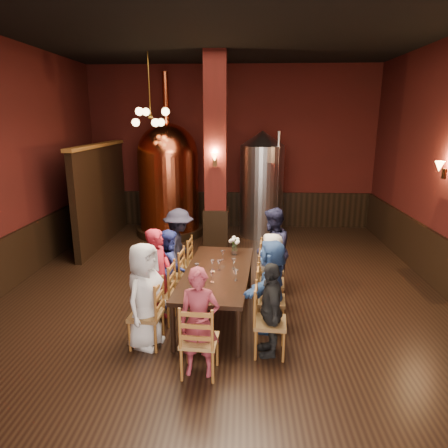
{
  "coord_description": "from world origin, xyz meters",
  "views": [
    {
      "loc": [
        0.35,
        -6.45,
        3.07
      ],
      "look_at": [
        0.02,
        0.2,
        1.31
      ],
      "focal_mm": 32.0,
      "sensor_mm": 36.0,
      "label": 1
    }
  ],
  "objects_px": {
    "person_0": "(145,295)",
    "copper_kettle": "(169,178)",
    "rose_vase": "(234,243)",
    "person_1": "(159,276)",
    "person_2": "(170,267)",
    "dining_table": "(217,275)",
    "steel_vessel": "(262,184)"
  },
  "relations": [
    {
      "from": "copper_kettle",
      "to": "steel_vessel",
      "type": "xyz_separation_m",
      "value": [
        2.47,
        0.06,
        -0.14
      ]
    },
    {
      "from": "person_1",
      "to": "steel_vessel",
      "type": "xyz_separation_m",
      "value": [
        1.74,
        4.91,
        0.64
      ]
    },
    {
      "from": "person_0",
      "to": "rose_vase",
      "type": "height_order",
      "value": "person_0"
    },
    {
      "from": "person_1",
      "to": "person_2",
      "type": "xyz_separation_m",
      "value": [
        0.05,
        0.66,
        -0.1
      ]
    },
    {
      "from": "dining_table",
      "to": "copper_kettle",
      "type": "bearing_deg",
      "value": 113.44
    },
    {
      "from": "person_2",
      "to": "copper_kettle",
      "type": "bearing_deg",
      "value": -5.98
    },
    {
      "from": "person_1",
      "to": "copper_kettle",
      "type": "bearing_deg",
      "value": 21.01
    },
    {
      "from": "person_1",
      "to": "person_2",
      "type": "relative_size",
      "value": 1.15
    },
    {
      "from": "copper_kettle",
      "to": "steel_vessel",
      "type": "height_order",
      "value": "copper_kettle"
    },
    {
      "from": "person_0",
      "to": "rose_vase",
      "type": "distance_m",
      "value": 2.1
    },
    {
      "from": "person_0",
      "to": "person_2",
      "type": "bearing_deg",
      "value": 15.43
    },
    {
      "from": "dining_table",
      "to": "copper_kettle",
      "type": "distance_m",
      "value": 4.93
    },
    {
      "from": "dining_table",
      "to": "person_1",
      "type": "height_order",
      "value": "person_1"
    },
    {
      "from": "dining_table",
      "to": "copper_kettle",
      "type": "xyz_separation_m",
      "value": [
        -1.59,
        4.58,
        0.84
      ]
    },
    {
      "from": "person_2",
      "to": "copper_kettle",
      "type": "height_order",
      "value": "copper_kettle"
    },
    {
      "from": "dining_table",
      "to": "rose_vase",
      "type": "height_order",
      "value": "rose_vase"
    },
    {
      "from": "copper_kettle",
      "to": "rose_vase",
      "type": "height_order",
      "value": "copper_kettle"
    },
    {
      "from": "dining_table",
      "to": "person_0",
      "type": "distance_m",
      "value": 1.31
    },
    {
      "from": "person_1",
      "to": "rose_vase",
      "type": "relative_size",
      "value": 4.53
    },
    {
      "from": "dining_table",
      "to": "person_1",
      "type": "xyz_separation_m",
      "value": [
        -0.87,
        -0.27,
        0.06
      ]
    },
    {
      "from": "dining_table",
      "to": "steel_vessel",
      "type": "relative_size",
      "value": 0.89
    },
    {
      "from": "rose_vase",
      "to": "person_2",
      "type": "bearing_deg",
      "value": -159.55
    },
    {
      "from": "person_1",
      "to": "copper_kettle",
      "type": "height_order",
      "value": "copper_kettle"
    },
    {
      "from": "dining_table",
      "to": "person_0",
      "type": "xyz_separation_m",
      "value": [
        -0.92,
        -0.93,
        0.05
      ]
    },
    {
      "from": "copper_kettle",
      "to": "dining_table",
      "type": "bearing_deg",
      "value": -70.82
    },
    {
      "from": "dining_table",
      "to": "steel_vessel",
      "type": "height_order",
      "value": "steel_vessel"
    },
    {
      "from": "person_0",
      "to": "person_1",
      "type": "relative_size",
      "value": 0.99
    },
    {
      "from": "person_1",
      "to": "dining_table",
      "type": "bearing_deg",
      "value": -60.5
    },
    {
      "from": "person_2",
      "to": "dining_table",
      "type": "bearing_deg",
      "value": -131.88
    },
    {
      "from": "copper_kettle",
      "to": "person_0",
      "type": "bearing_deg",
      "value": -83.06
    },
    {
      "from": "dining_table",
      "to": "person_1",
      "type": "relative_size",
      "value": 1.65
    },
    {
      "from": "person_0",
      "to": "copper_kettle",
      "type": "bearing_deg",
      "value": 26.64
    }
  ]
}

